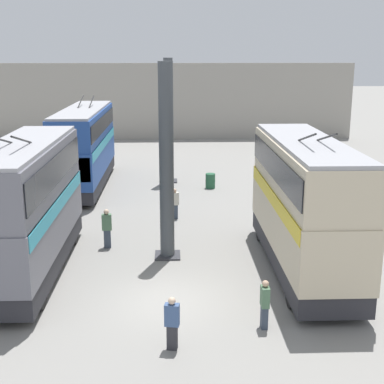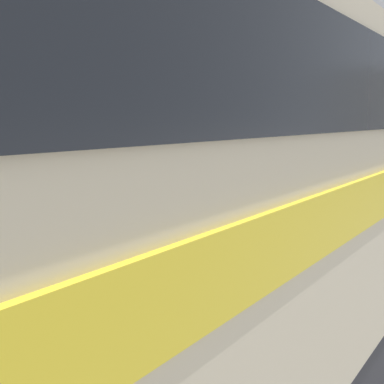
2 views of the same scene
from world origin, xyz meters
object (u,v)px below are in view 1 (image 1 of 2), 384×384
Objects in this scene: person_aisle_midway at (175,203)px; person_aisle_foreground at (172,322)px; bus_right_near at (26,201)px; person_by_left_row at (265,303)px; bus_left_near at (304,198)px; oil_drum at (210,181)px; person_by_right_row at (107,227)px; bus_right_mid at (85,143)px.

person_aisle_foreground is (-12.59, 0.13, 0.01)m from person_aisle_midway.
person_aisle_midway is at bearing -39.58° from bus_right_near.
bus_right_near reaches higher than person_aisle_midway.
person_aisle_foreground is (-5.78, -5.49, -2.06)m from bus_right_near.
person_aisle_midway is at bearing 102.70° from person_by_left_row.
bus_left_near is 10.26× the size of oil_drum.
person_by_left_row is at bearing -119.06° from bus_right_near.
person_by_right_row is at bearing 71.04° from bus_left_near.
bus_right_mid is 6.75× the size of person_aisle_foreground.
bus_right_mid is (13.95, 10.60, -0.11)m from bus_left_near.
person_by_left_row is 17.84m from oil_drum.
person_by_left_row is (-7.33, -5.72, -0.10)m from person_by_right_row.
bus_right_near is at bearing 148.99° from oil_drum.
person_by_left_row is 3.08m from person_aisle_foreground.
person_aisle_foreground reaches higher than person_by_left_row.
bus_right_near is 8.24m from person_aisle_foreground.
bus_right_mid is 20.44m from person_by_left_row.
person_aisle_midway is 12.59m from person_aisle_foreground.
bus_right_near reaches higher than person_by_left_row.
person_by_right_row is at bearing 153.31° from oil_drum.
person_aisle_midway is 1.72× the size of oil_drum.
bus_right_mid is 11.80× the size of oil_drum.
bus_right_near is at bearing 89.73° from bus_left_near.
bus_left_near is 8.73m from person_aisle_midway.
bus_right_near is 5.29× the size of person_by_right_row.
person_aisle_foreground is at bearing -165.74° from person_by_right_row.
bus_right_mid is at bearing 37.23° from bus_left_near.
person_by_left_row is at bearing -178.59° from oil_drum.
bus_left_near is at bearing -142.77° from bus_right_mid.
bus_right_mid is (13.90, 0.00, -0.09)m from bus_right_near.
bus_right_near reaches higher than bus_right_mid.
oil_drum is (6.37, -2.29, -0.38)m from person_aisle_midway.
person_by_right_row is at bearing 127.24° from person_by_left_row.
person_by_left_row is (-4.60, 2.24, -2.11)m from bus_left_near.
oil_drum is at bearing -177.16° from person_aisle_foreground.
person_aisle_midway is (6.86, 4.97, -2.10)m from bus_left_near.
person_aisle_foreground is (-19.68, -5.49, -1.97)m from bus_right_mid.
person_by_right_row is (-11.21, -2.64, -1.89)m from bus_right_mid.
bus_right_mid is 6.86× the size of person_aisle_midway.
bus_right_mid is at bearing -154.27° from person_aisle_foreground.
person_by_left_row is 1.71× the size of oil_drum.
person_aisle_foreground is (-5.73, 5.10, -2.08)m from bus_left_near.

